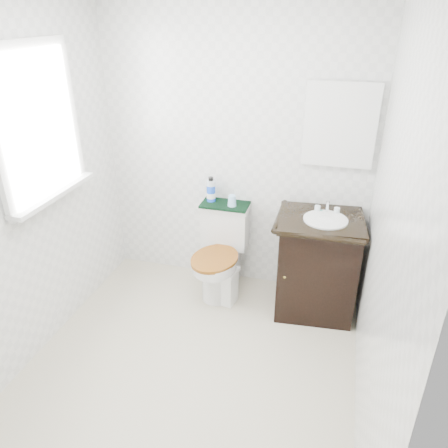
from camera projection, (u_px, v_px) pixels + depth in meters
The scene contains 14 objects.
floor at pixel (190, 368), 3.00m from camera, with size 2.40×2.40×0.00m, color beige.
wall_back at pixel (235, 149), 3.49m from camera, with size 2.40×2.40×0.00m, color silver.
wall_front at pixel (53, 357), 1.43m from camera, with size 2.40×2.40×0.00m, color silver.
wall_left at pixel (17, 190), 2.73m from camera, with size 2.40×2.40×0.00m, color silver.
wall_right at pixel (387, 234), 2.20m from camera, with size 2.40×2.40×0.00m, color silver.
window at pixel (36, 125), 2.78m from camera, with size 0.02×0.70×0.90m, color white.
mirror at pixel (340, 125), 3.17m from camera, with size 0.50×0.02×0.60m, color silver.
toilet at pixel (221, 256), 3.70m from camera, with size 0.42×0.64×0.75m.
vanity at pixel (317, 263), 3.40m from camera, with size 0.67×0.59×0.92m.
trash_bin at pixel (224, 285), 3.61m from camera, with size 0.25×0.21×0.32m.
towel at pixel (225, 205), 3.61m from camera, with size 0.39×0.22×0.02m, color black.
mouthwash_bottle at pixel (211, 190), 3.62m from camera, with size 0.07×0.07×0.21m.
cup at pixel (232, 201), 3.55m from camera, with size 0.07×0.07×0.09m, color #9AD2FC.
soap_bar at pixel (320, 211), 3.33m from camera, with size 0.06×0.04×0.02m, color #187668.
Camera 1 is at (0.83, -2.09, 2.23)m, focal length 35.00 mm.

